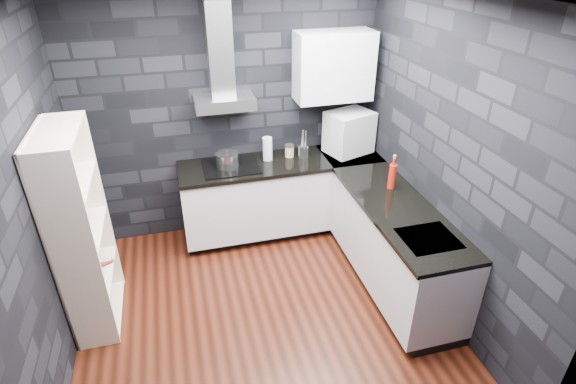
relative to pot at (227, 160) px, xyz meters
name	(u,v)px	position (x,y,z in m)	size (l,w,h in m)	color
ground	(264,315)	(0.08, -1.29, -0.98)	(3.20, 3.20, 0.00)	#44190E
wall_back	(228,115)	(0.08, 0.33, 0.37)	(3.20, 0.05, 2.70)	black
wall_front	(331,350)	(0.08, -2.92, 0.37)	(3.20, 0.05, 2.70)	black
wall_left	(27,216)	(-1.54, -1.29, 0.37)	(0.05, 3.20, 2.70)	black
wall_right	(447,162)	(1.71, -1.29, 0.37)	(0.05, 3.20, 2.70)	black
toekick_back	(281,224)	(0.58, 0.05, -0.93)	(2.18, 0.50, 0.10)	black
toekick_right	(393,279)	(1.42, -1.19, -0.93)	(0.50, 1.78, 0.10)	black
counter_back_cab	(281,194)	(0.58, 0.01, -0.50)	(2.20, 0.60, 0.76)	silver
counter_right_cab	(394,244)	(1.38, -1.19, -0.50)	(0.60, 1.80, 0.76)	silver
counter_back_top	(281,163)	(0.58, 0.00, -0.10)	(2.20, 0.62, 0.04)	black
counter_right_top	(399,209)	(1.37, -1.19, -0.10)	(0.62, 1.80, 0.04)	black
counter_corner_top	(350,154)	(1.38, 0.01, -0.10)	(0.62, 0.62, 0.04)	black
hood_body	(225,102)	(0.03, 0.14, 0.58)	(0.60, 0.34, 0.12)	#AFAFB3
hood_chimney	(220,49)	(0.03, 0.21, 1.09)	(0.24, 0.20, 0.90)	#AFAFB3
upper_cabinet	(334,66)	(1.18, 0.13, 0.87)	(0.80, 0.35, 0.70)	white
cooktop	(231,166)	(0.03, 0.01, -0.07)	(0.58, 0.50, 0.01)	black
sink_rim	(429,239)	(1.38, -1.69, -0.09)	(0.44, 0.40, 0.01)	#AFAFB3
pot	(227,160)	(0.00, 0.00, 0.00)	(0.23, 0.23, 0.14)	silver
glass_vase	(268,149)	(0.45, 0.08, 0.05)	(0.10, 0.10, 0.25)	white
storage_jar	(289,151)	(0.70, 0.10, -0.02)	(0.10, 0.10, 0.12)	tan
utensil_crock	(303,151)	(0.84, 0.04, -0.01)	(0.11, 0.11, 0.14)	silver
appliance_garage	(349,133)	(1.37, 0.06, 0.14)	(0.47, 0.37, 0.47)	silver
red_bottle	(392,177)	(1.46, -0.85, 0.04)	(0.07, 0.07, 0.25)	#9A1B0C
bookshelf	(81,233)	(-1.34, -0.89, -0.08)	(0.34, 0.80, 1.80)	#EFDEC7
fruit_bowl	(79,234)	(-1.34, -0.95, -0.04)	(0.20, 0.20, 0.05)	white
book_red	(91,254)	(-1.35, -0.74, -0.41)	(0.15, 0.02, 0.21)	maroon
book_second	(91,248)	(-1.35, -0.67, -0.39)	(0.16, 0.02, 0.22)	#B2B2B2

